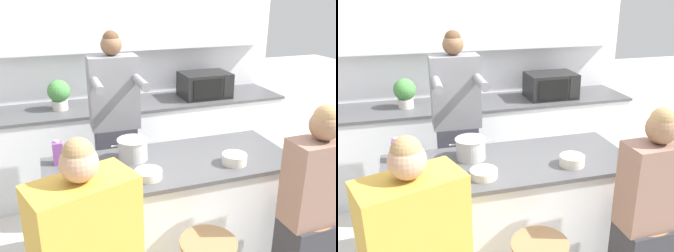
% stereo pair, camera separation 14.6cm
% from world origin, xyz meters
% --- Properties ---
extents(wall_back, '(3.79, 0.22, 2.70)m').
position_xyz_m(wall_back, '(0.00, 1.75, 1.54)').
color(wall_back, white).
rests_on(wall_back, ground_plane).
extents(back_counter, '(3.52, 0.66, 0.93)m').
position_xyz_m(back_counter, '(0.00, 1.43, 0.47)').
color(back_counter, silver).
rests_on(back_counter, ground_plane).
extents(kitchen_island, '(1.81, 0.75, 0.89)m').
position_xyz_m(kitchen_island, '(0.00, 0.00, 0.45)').
color(kitchen_island, black).
rests_on(kitchen_island, ground_plane).
extents(person_cooking, '(0.41, 0.56, 1.77)m').
position_xyz_m(person_cooking, '(-0.28, 0.66, 0.88)').
color(person_cooking, '#383842').
rests_on(person_cooking, ground_plane).
extents(person_seated_near, '(0.40, 0.27, 1.45)m').
position_xyz_m(person_seated_near, '(0.72, -0.68, 0.66)').
color(person_seated_near, '#333338').
rests_on(person_seated_near, ground_plane).
extents(cooking_pot, '(0.31, 0.23, 0.16)m').
position_xyz_m(cooking_pot, '(-0.25, 0.13, 0.97)').
color(cooking_pot, '#B7BABC').
rests_on(cooking_pot, kitchen_island).
extents(fruit_bowl, '(0.18, 0.18, 0.07)m').
position_xyz_m(fruit_bowl, '(0.42, -0.18, 0.93)').
color(fruit_bowl, silver).
rests_on(fruit_bowl, kitchen_island).
extents(mixing_bowl_steel, '(0.18, 0.18, 0.06)m').
position_xyz_m(mixing_bowl_steel, '(-0.23, -0.19, 0.92)').
color(mixing_bowl_steel, silver).
rests_on(mixing_bowl_steel, kitchen_island).
extents(coffee_cup_near, '(0.12, 0.09, 0.08)m').
position_xyz_m(coffee_cup_near, '(-0.66, -0.14, 0.93)').
color(coffee_cup_near, orange).
rests_on(coffee_cup_near, kitchen_island).
extents(banana_bunch, '(0.15, 0.11, 0.05)m').
position_xyz_m(banana_bunch, '(-0.66, 0.09, 0.91)').
color(banana_bunch, yellow).
rests_on(banana_bunch, kitchen_island).
extents(juice_carton, '(0.07, 0.07, 0.18)m').
position_xyz_m(juice_carton, '(-0.78, 0.23, 0.97)').
color(juice_carton, '#7A428E').
rests_on(juice_carton, kitchen_island).
extents(microwave, '(0.54, 0.39, 0.28)m').
position_xyz_m(microwave, '(0.89, 1.39, 1.07)').
color(microwave, black).
rests_on(microwave, back_counter).
extents(potted_plant, '(0.22, 0.22, 0.30)m').
position_xyz_m(potted_plant, '(-0.68, 1.43, 1.10)').
color(potted_plant, beige).
rests_on(potted_plant, back_counter).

